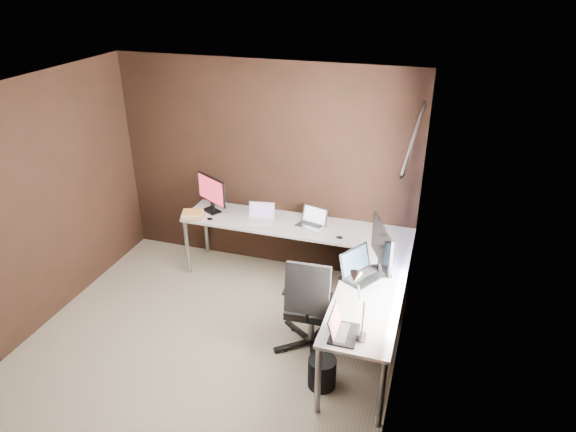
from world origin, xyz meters
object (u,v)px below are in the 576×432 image
(laptop_silver, at_px, (312,222))
(desk_lamp, at_px, (357,297))
(drawer_pedestal, at_px, (371,286))
(office_chair, at_px, (311,322))
(laptop_white, at_px, (261,217))
(laptop_black_small, at_px, (340,329))
(book_stack, at_px, (193,215))
(monitor_left, at_px, (212,192))
(monitor_right, at_px, (382,246))
(wastebasket, at_px, (322,372))
(laptop_black_big, at_px, (360,270))

(laptop_silver, height_order, desk_lamp, desk_lamp)
(drawer_pedestal, bearing_deg, office_chair, -120.37)
(laptop_white, distance_m, laptop_black_small, 2.16)
(book_stack, distance_m, desk_lamp, 2.69)
(drawer_pedestal, relative_size, monitor_left, 1.33)
(laptop_white, xyz_separation_m, laptop_black_small, (1.31, -1.71, 0.00))
(monitor_left, height_order, monitor_right, monitor_right)
(laptop_white, distance_m, desk_lamp, 2.21)
(laptop_silver, height_order, laptop_black_small, same)
(book_stack, bearing_deg, drawer_pedestal, -3.97)
(laptop_silver, bearing_deg, book_stack, -155.86)
(laptop_black_small, bearing_deg, desk_lamp, -67.48)
(drawer_pedestal, relative_size, wastebasket, 2.05)
(laptop_silver, xyz_separation_m, wastebasket, (0.54, -1.63, -0.63))
(drawer_pedestal, distance_m, laptop_black_small, 1.47)
(monitor_left, bearing_deg, desk_lamp, -10.01)
(monitor_right, distance_m, book_stack, 2.34)
(laptop_black_big, relative_size, office_chair, 0.46)
(monitor_left, bearing_deg, laptop_black_big, 5.73)
(laptop_silver, bearing_deg, laptop_black_big, -36.09)
(laptop_white, relative_size, book_stack, 1.13)
(book_stack, height_order, office_chair, office_chair)
(book_stack, xyz_separation_m, wastebasket, (1.93, -1.40, -0.62))
(monitor_left, bearing_deg, monitor_right, 10.39)
(laptop_black_small, relative_size, desk_lamp, 0.55)
(monitor_right, distance_m, laptop_white, 1.65)
(laptop_black_big, distance_m, book_stack, 2.19)
(monitor_right, xyz_separation_m, laptop_white, (-1.48, 0.69, -0.24))
(monitor_right, xyz_separation_m, wastebasket, (-0.34, -0.88, -0.87))
(laptop_black_small, height_order, book_stack, laptop_black_small)
(laptop_black_big, xyz_separation_m, office_chair, (-0.39, -0.30, -0.48))
(laptop_silver, distance_m, office_chair, 1.29)
(monitor_right, distance_m, laptop_silver, 1.17)
(drawer_pedestal, bearing_deg, desk_lamp, -87.77)
(monitor_right, height_order, laptop_black_big, monitor_right)
(wastebasket, bearing_deg, desk_lamp, -18.50)
(drawer_pedestal, xyz_separation_m, book_stack, (-2.16, 0.15, 0.47))
(monitor_right, relative_size, book_stack, 1.97)
(monitor_left, xyz_separation_m, laptop_black_small, (1.95, -1.78, -0.20))
(laptop_black_big, distance_m, office_chair, 0.69)
(laptop_black_small, bearing_deg, monitor_left, 47.05)
(monitor_right, relative_size, office_chair, 0.55)
(monitor_right, distance_m, laptop_black_big, 0.31)
(laptop_white, xyz_separation_m, laptop_black_big, (1.30, -0.81, 0.01))
(desk_lamp, distance_m, wastebasket, 0.99)
(laptop_silver, distance_m, wastebasket, 1.83)
(monitor_left, relative_size, laptop_silver, 1.25)
(monitor_left, relative_size, laptop_white, 1.36)
(office_chair, bearing_deg, drawer_pedestal, 57.41)
(monitor_right, height_order, wastebasket, monitor_right)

